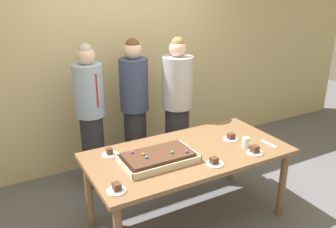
{
  "coord_description": "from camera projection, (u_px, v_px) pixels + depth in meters",
  "views": [
    {
      "loc": [
        -1.56,
        -2.45,
        2.22
      ],
      "look_at": [
        -0.13,
        0.15,
        1.11
      ],
      "focal_mm": 36.98,
      "sensor_mm": 36.0,
      "label": 1
    }
  ],
  "objects": [
    {
      "name": "person_serving_front",
      "position": [
        135.0,
        107.0,
        4.07
      ],
      "size": [
        0.33,
        0.33,
        1.67
      ],
      "rotation": [
        0.0,
        0.0,
        -1.81
      ],
      "color": "#28282D",
      "rests_on": "ground_plane"
    },
    {
      "name": "person_striped_tie_right",
      "position": [
        91.0,
        116.0,
        3.81
      ],
      "size": [
        0.32,
        0.32,
        1.66
      ],
      "rotation": [
        0.0,
        0.0,
        -1.34
      ],
      "color": "#28282D",
      "rests_on": "ground_plane"
    },
    {
      "name": "plated_slice_near_right",
      "position": [
        110.0,
        153.0,
        3.16
      ],
      "size": [
        0.15,
        0.15,
        0.07
      ],
      "color": "white",
      "rests_on": "party_table"
    },
    {
      "name": "cake_server_utensil",
      "position": [
        269.0,
        144.0,
        3.38
      ],
      "size": [
        0.03,
        0.2,
        0.01
      ],
      "primitive_type": "cube",
      "color": "silver",
      "rests_on": "party_table"
    },
    {
      "name": "plated_slice_near_left",
      "position": [
        215.0,
        162.0,
        2.99
      ],
      "size": [
        0.15,
        0.15,
        0.06
      ],
      "color": "white",
      "rests_on": "party_table"
    },
    {
      "name": "party_table",
      "position": [
        188.0,
        159.0,
        3.26
      ],
      "size": [
        1.89,
        0.95,
        0.76
      ],
      "color": "brown",
      "rests_on": "ground_plane"
    },
    {
      "name": "plated_slice_far_left",
      "position": [
        117.0,
        189.0,
        2.6
      ],
      "size": [
        0.15,
        0.15,
        0.06
      ],
      "color": "white",
      "rests_on": "party_table"
    },
    {
      "name": "interior_back_panel",
      "position": [
        121.0,
        47.0,
        4.28
      ],
      "size": [
        8.0,
        0.12,
        3.0
      ],
      "primitive_type": "cube",
      "color": "#CCB784",
      "rests_on": "ground_plane"
    },
    {
      "name": "person_green_shirt_behind",
      "position": [
        177.0,
        107.0,
        4.05
      ],
      "size": [
        0.36,
        0.36,
        1.69
      ],
      "rotation": [
        0.0,
        0.0,
        -2.25
      ],
      "color": "#28282D",
      "rests_on": "ground_plane"
    },
    {
      "name": "sheet_cake",
      "position": [
        158.0,
        158.0,
        3.04
      ],
      "size": [
        0.66,
        0.4,
        0.1
      ],
      "color": "beige",
      "rests_on": "party_table"
    },
    {
      "name": "drink_cup_nearest",
      "position": [
        246.0,
        142.0,
        3.3
      ],
      "size": [
        0.07,
        0.07,
        0.1
      ],
      "primitive_type": "cylinder",
      "color": "white",
      "rests_on": "party_table"
    },
    {
      "name": "ground_plane",
      "position": [
        187.0,
        219.0,
        3.5
      ],
      "size": [
        12.0,
        12.0,
        0.0
      ],
      "primitive_type": "plane",
      "color": "#5B5B60"
    },
    {
      "name": "plated_slice_far_right",
      "position": [
        231.0,
        138.0,
        3.48
      ],
      "size": [
        0.15,
        0.15,
        0.06
      ],
      "color": "white",
      "rests_on": "party_table"
    },
    {
      "name": "plated_slice_center_front",
      "position": [
        255.0,
        151.0,
        3.19
      ],
      "size": [
        0.15,
        0.15,
        0.07
      ],
      "color": "white",
      "rests_on": "party_table"
    }
  ]
}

